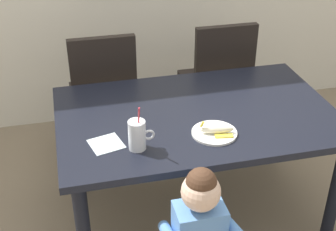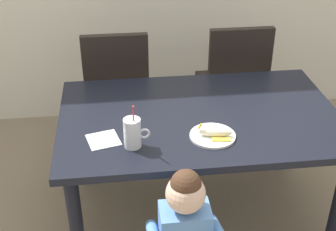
{
  "view_description": "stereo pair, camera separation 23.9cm",
  "coord_description": "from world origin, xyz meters",
  "px_view_note": "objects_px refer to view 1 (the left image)",
  "views": [
    {
      "loc": [
        -0.67,
        -2.1,
        1.99
      ],
      "look_at": [
        -0.18,
        -0.1,
        0.77
      ],
      "focal_mm": 49.87,
      "sensor_mm": 36.0,
      "label": 1
    },
    {
      "loc": [
        -0.43,
        -2.14,
        1.99
      ],
      "look_at": [
        -0.18,
        -0.1,
        0.77
      ],
      "focal_mm": 49.87,
      "sensor_mm": 36.0,
      "label": 2
    }
  ],
  "objects_px": {
    "toddler_standing": "(199,227)",
    "snack_plate": "(214,133)",
    "dining_table": "(196,126)",
    "dining_chair_right": "(218,77)",
    "milk_cup": "(137,137)",
    "paper_napkin": "(106,144)",
    "dining_chair_left": "(103,90)",
    "peeled_banana": "(217,130)"
  },
  "relations": [
    {
      "from": "milk_cup",
      "to": "paper_napkin",
      "type": "height_order",
      "value": "milk_cup"
    },
    {
      "from": "dining_chair_right",
      "to": "snack_plate",
      "type": "relative_size",
      "value": 4.17
    },
    {
      "from": "milk_cup",
      "to": "snack_plate",
      "type": "relative_size",
      "value": 1.08
    },
    {
      "from": "milk_cup",
      "to": "peeled_banana",
      "type": "relative_size",
      "value": 1.41
    },
    {
      "from": "peeled_banana",
      "to": "paper_napkin",
      "type": "bearing_deg",
      "value": 175.19
    },
    {
      "from": "dining_chair_right",
      "to": "peeled_banana",
      "type": "bearing_deg",
      "value": 70.3
    },
    {
      "from": "dining_chair_right",
      "to": "snack_plate",
      "type": "xyz_separation_m",
      "value": [
        -0.36,
        -0.96,
        0.18
      ]
    },
    {
      "from": "dining_chair_left",
      "to": "peeled_banana",
      "type": "relative_size",
      "value": 5.48
    },
    {
      "from": "snack_plate",
      "to": "peeled_banana",
      "type": "distance_m",
      "value": 0.03
    },
    {
      "from": "toddler_standing",
      "to": "peeled_banana",
      "type": "distance_m",
      "value": 0.52
    },
    {
      "from": "dining_table",
      "to": "paper_napkin",
      "type": "relative_size",
      "value": 10.08
    },
    {
      "from": "toddler_standing",
      "to": "milk_cup",
      "type": "relative_size",
      "value": 3.39
    },
    {
      "from": "dining_chair_right",
      "to": "paper_napkin",
      "type": "relative_size",
      "value": 6.4
    },
    {
      "from": "dining_chair_right",
      "to": "toddler_standing",
      "type": "distance_m",
      "value": 1.5
    },
    {
      "from": "dining_chair_left",
      "to": "toddler_standing",
      "type": "bearing_deg",
      "value": 100.58
    },
    {
      "from": "dining_chair_right",
      "to": "paper_napkin",
      "type": "xyz_separation_m",
      "value": [
        -0.9,
        -0.92,
        0.17
      ]
    },
    {
      "from": "dining_chair_right",
      "to": "peeled_banana",
      "type": "height_order",
      "value": "dining_chair_right"
    },
    {
      "from": "snack_plate",
      "to": "dining_chair_right",
      "type": "bearing_deg",
      "value": 69.5
    },
    {
      "from": "dining_chair_right",
      "to": "paper_napkin",
      "type": "distance_m",
      "value": 1.3
    },
    {
      "from": "dining_chair_right",
      "to": "milk_cup",
      "type": "xyz_separation_m",
      "value": [
        -0.76,
        -0.99,
        0.24
      ]
    },
    {
      "from": "dining_table",
      "to": "snack_plate",
      "type": "bearing_deg",
      "value": -84.18
    },
    {
      "from": "toddler_standing",
      "to": "milk_cup",
      "type": "xyz_separation_m",
      "value": [
        -0.2,
        0.39,
        0.25
      ]
    },
    {
      "from": "dining_chair_left",
      "to": "snack_plate",
      "type": "bearing_deg",
      "value": 115.95
    },
    {
      "from": "dining_chair_left",
      "to": "milk_cup",
      "type": "height_order",
      "value": "same"
    },
    {
      "from": "dining_chair_left",
      "to": "peeled_banana",
      "type": "distance_m",
      "value": 1.08
    },
    {
      "from": "paper_napkin",
      "to": "dining_chair_right",
      "type": "bearing_deg",
      "value": 45.75
    },
    {
      "from": "dining_chair_left",
      "to": "snack_plate",
      "type": "height_order",
      "value": "dining_chair_left"
    },
    {
      "from": "milk_cup",
      "to": "toddler_standing",
      "type": "bearing_deg",
      "value": -63.66
    },
    {
      "from": "dining_table",
      "to": "dining_chair_right",
      "type": "relative_size",
      "value": 1.58
    },
    {
      "from": "toddler_standing",
      "to": "snack_plate",
      "type": "height_order",
      "value": "toddler_standing"
    },
    {
      "from": "dining_chair_left",
      "to": "peeled_banana",
      "type": "xyz_separation_m",
      "value": [
        0.47,
        -0.96,
        0.2
      ]
    },
    {
      "from": "paper_napkin",
      "to": "milk_cup",
      "type": "bearing_deg",
      "value": -25.54
    },
    {
      "from": "peeled_banana",
      "to": "paper_napkin",
      "type": "xyz_separation_m",
      "value": [
        -0.55,
        0.05,
        -0.03
      ]
    },
    {
      "from": "dining_table",
      "to": "snack_plate",
      "type": "relative_size",
      "value": 6.57
    },
    {
      "from": "dining_chair_right",
      "to": "toddler_standing",
      "type": "relative_size",
      "value": 1.15
    },
    {
      "from": "toddler_standing",
      "to": "paper_napkin",
      "type": "distance_m",
      "value": 0.6
    },
    {
      "from": "dining_chair_left",
      "to": "paper_napkin",
      "type": "relative_size",
      "value": 6.4
    },
    {
      "from": "dining_chair_left",
      "to": "dining_table",
      "type": "bearing_deg",
      "value": 121.4
    },
    {
      "from": "milk_cup",
      "to": "paper_napkin",
      "type": "xyz_separation_m",
      "value": [
        -0.14,
        0.07,
        -0.06
      ]
    },
    {
      "from": "dining_chair_right",
      "to": "milk_cup",
      "type": "bearing_deg",
      "value": 52.69
    },
    {
      "from": "dining_table",
      "to": "paper_napkin",
      "type": "xyz_separation_m",
      "value": [
        -0.52,
        -0.2,
        0.09
      ]
    },
    {
      "from": "milk_cup",
      "to": "snack_plate",
      "type": "distance_m",
      "value": 0.4
    }
  ]
}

